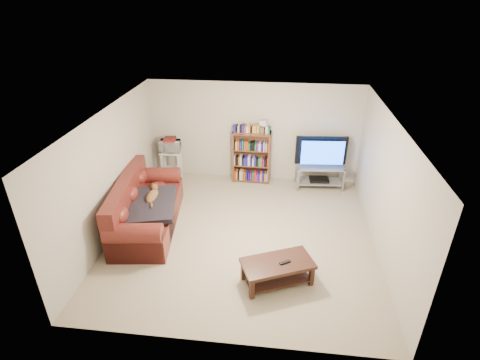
# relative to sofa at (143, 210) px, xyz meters

# --- Properties ---
(floor) EXTENTS (5.00, 5.00, 0.00)m
(floor) POSITION_rel_sofa_xyz_m (2.01, -0.11, -0.35)
(floor) COLOR #BBAB8B
(floor) RESTS_ON ground
(ceiling) EXTENTS (5.00, 5.00, 0.00)m
(ceiling) POSITION_rel_sofa_xyz_m (2.01, -0.11, 2.05)
(ceiling) COLOR white
(ceiling) RESTS_ON ground
(wall_back) EXTENTS (5.00, 0.00, 5.00)m
(wall_back) POSITION_rel_sofa_xyz_m (2.01, 2.39, 0.85)
(wall_back) COLOR beige
(wall_back) RESTS_ON ground
(wall_front) EXTENTS (5.00, 0.00, 5.00)m
(wall_front) POSITION_rel_sofa_xyz_m (2.01, -2.61, 0.85)
(wall_front) COLOR beige
(wall_front) RESTS_ON ground
(wall_left) EXTENTS (0.00, 5.00, 5.00)m
(wall_left) POSITION_rel_sofa_xyz_m (-0.49, -0.11, 0.85)
(wall_left) COLOR beige
(wall_left) RESTS_ON ground
(wall_right) EXTENTS (0.00, 5.00, 5.00)m
(wall_right) POSITION_rel_sofa_xyz_m (4.51, -0.11, 0.85)
(wall_right) COLOR beige
(wall_right) RESTS_ON ground
(sofa) EXTENTS (1.33, 2.52, 1.03)m
(sofa) POSITION_rel_sofa_xyz_m (0.00, 0.00, 0.00)
(sofa) COLOR maroon
(sofa) RESTS_ON floor
(blanket) EXTENTS (1.16, 1.37, 0.20)m
(blanket) POSITION_rel_sofa_xyz_m (0.21, -0.14, 0.24)
(blanket) COLOR black
(blanket) RESTS_ON sofa
(cat) EXTENTS (0.34, 0.69, 0.20)m
(cat) POSITION_rel_sofa_xyz_m (0.19, 0.08, 0.30)
(cat) COLOR brown
(cat) RESTS_ON sofa
(coffee_table) EXTENTS (1.27, 0.97, 0.41)m
(coffee_table) POSITION_rel_sofa_xyz_m (2.70, -1.33, -0.07)
(coffee_table) COLOR #331A12
(coffee_table) RESTS_ON floor
(remote) EXTENTS (0.19, 0.14, 0.02)m
(remote) POSITION_rel_sofa_xyz_m (2.82, -1.34, 0.07)
(remote) COLOR black
(remote) RESTS_ON coffee_table
(tv_stand) EXTENTS (1.15, 0.59, 0.56)m
(tv_stand) POSITION_rel_sofa_xyz_m (3.61, 2.06, 0.02)
(tv_stand) COLOR #999EA3
(tv_stand) RESTS_ON floor
(television) EXTENTS (1.21, 0.25, 0.69)m
(television) POSITION_rel_sofa_xyz_m (3.61, 2.06, 0.55)
(television) COLOR black
(television) RESTS_ON tv_stand
(dvd_player) EXTENTS (0.47, 0.35, 0.06)m
(dvd_player) POSITION_rel_sofa_xyz_m (3.61, 2.06, -0.16)
(dvd_player) COLOR black
(dvd_player) RESTS_ON tv_stand
(bookshelf) EXTENTS (0.91, 0.30, 1.30)m
(bookshelf) POSITION_rel_sofa_xyz_m (1.97, 2.17, 0.32)
(bookshelf) COLOR brown
(bookshelf) RESTS_ON floor
(shelf_clutter) EXTENTS (0.66, 0.21, 0.28)m
(shelf_clutter) POSITION_rel_sofa_xyz_m (2.07, 2.18, 1.05)
(shelf_clutter) COLOR silver
(shelf_clutter) RESTS_ON bookshelf
(microwave_stand) EXTENTS (0.51, 0.38, 0.78)m
(microwave_stand) POSITION_rel_sofa_xyz_m (0.02, 2.00, 0.14)
(microwave_stand) COLOR silver
(microwave_stand) RESTS_ON floor
(microwave) EXTENTS (0.50, 0.36, 0.27)m
(microwave) POSITION_rel_sofa_xyz_m (0.02, 2.00, 0.56)
(microwave) COLOR silver
(microwave) RESTS_ON microwave_stand
(game_boxes) EXTENTS (0.30, 0.27, 0.05)m
(game_boxes) POSITION_rel_sofa_xyz_m (0.02, 2.00, 0.71)
(game_boxes) COLOR maroon
(game_boxes) RESTS_ON microwave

